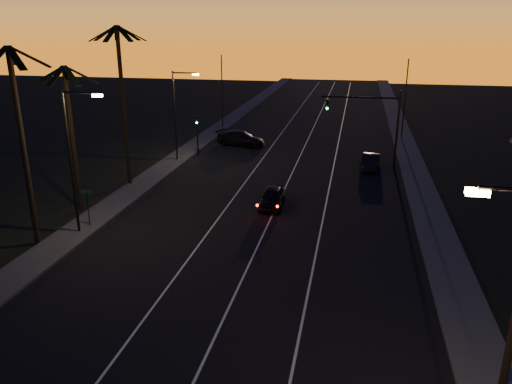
% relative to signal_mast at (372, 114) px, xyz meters
% --- Properties ---
extents(road, '(20.00, 170.00, 0.01)m').
position_rel_signal_mast_xyz_m(road, '(-7.14, -9.99, -4.78)').
color(road, black).
rests_on(road, ground).
extents(sidewalk_left, '(2.40, 170.00, 0.16)m').
position_rel_signal_mast_xyz_m(sidewalk_left, '(-18.34, -9.99, -4.70)').
color(sidewalk_left, '#373735').
rests_on(sidewalk_left, ground).
extents(sidewalk_right, '(2.40, 170.00, 0.16)m').
position_rel_signal_mast_xyz_m(sidewalk_right, '(4.06, -9.99, -4.70)').
color(sidewalk_right, '#373735').
rests_on(sidewalk_right, ground).
extents(lane_stripe_left, '(0.12, 160.00, 0.01)m').
position_rel_signal_mast_xyz_m(lane_stripe_left, '(-10.14, -9.99, -4.76)').
color(lane_stripe_left, silver).
rests_on(lane_stripe_left, road).
extents(lane_stripe_mid, '(0.12, 160.00, 0.01)m').
position_rel_signal_mast_xyz_m(lane_stripe_mid, '(-6.64, -9.99, -4.76)').
color(lane_stripe_mid, silver).
rests_on(lane_stripe_mid, road).
extents(lane_stripe_right, '(0.12, 160.00, 0.01)m').
position_rel_signal_mast_xyz_m(lane_stripe_right, '(-3.14, -9.99, -4.76)').
color(lane_stripe_right, silver).
rests_on(lane_stripe_right, road).
extents(palm_near, '(4.25, 4.16, 11.53)m').
position_rel_signal_mast_xyz_m(palm_near, '(-19.74, -21.99, 2.29)').
color(palm_near, black).
rests_on(palm_near, ground).
extents(palm_mid, '(4.25, 4.16, 10.03)m').
position_rel_signal_mast_xyz_m(palm_mid, '(-20.34, -15.99, 1.47)').
color(palm_mid, black).
rests_on(palm_mid, ground).
extents(palm_far, '(4.25, 4.16, 12.53)m').
position_rel_signal_mast_xyz_m(palm_far, '(-19.34, -9.99, 2.83)').
color(palm_far, black).
rests_on(palm_far, ground).
extents(streetlight_left_near, '(2.55, 0.26, 9.00)m').
position_rel_signal_mast_xyz_m(streetlight_left_near, '(-17.84, -19.99, 0.54)').
color(streetlight_left_near, black).
rests_on(streetlight_left_near, ground).
extents(streetlight_left_far, '(2.55, 0.26, 8.50)m').
position_rel_signal_mast_xyz_m(streetlight_left_far, '(-17.82, -1.99, 0.28)').
color(streetlight_left_far, black).
rests_on(streetlight_left_far, ground).
extents(street_sign, '(0.70, 0.06, 2.60)m').
position_rel_signal_mast_xyz_m(street_sign, '(-17.94, -18.99, -3.13)').
color(street_sign, black).
rests_on(street_sign, ground).
extents(signal_mast, '(7.10, 0.41, 7.00)m').
position_rel_signal_mast_xyz_m(signal_mast, '(0.00, 0.00, 0.00)').
color(signal_mast, black).
rests_on(signal_mast, ground).
extents(signal_post, '(0.28, 0.37, 4.20)m').
position_rel_signal_mast_xyz_m(signal_post, '(-16.64, -0.01, -1.89)').
color(signal_post, black).
rests_on(signal_post, ground).
extents(far_pole_left, '(0.14, 0.14, 9.00)m').
position_rel_signal_mast_xyz_m(far_pole_left, '(-18.14, 15.01, -0.28)').
color(far_pole_left, black).
rests_on(far_pole_left, ground).
extents(far_pole_right, '(0.14, 0.14, 9.00)m').
position_rel_signal_mast_xyz_m(far_pole_right, '(3.86, 12.01, -0.28)').
color(far_pole_right, black).
rests_on(far_pole_right, ground).
extents(lead_car, '(1.74, 4.56, 1.38)m').
position_rel_signal_mast_xyz_m(lead_car, '(-6.95, -12.77, -4.08)').
color(lead_car, black).
rests_on(lead_car, road).
extents(right_car, '(1.94, 4.27, 1.36)m').
position_rel_signal_mast_xyz_m(right_car, '(0.15, -1.39, -4.09)').
color(right_car, black).
rests_on(right_car, road).
extents(cross_car, '(5.73, 3.49, 1.55)m').
position_rel_signal_mast_xyz_m(cross_car, '(-13.51, 5.36, -3.99)').
color(cross_car, black).
rests_on(cross_car, road).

